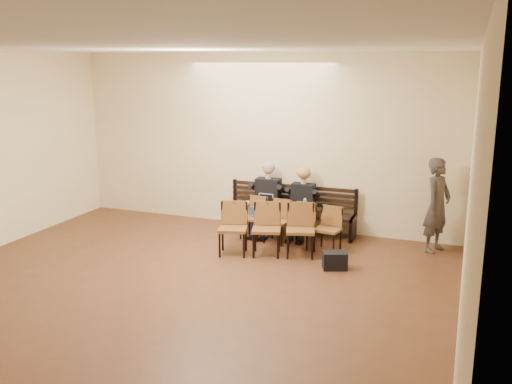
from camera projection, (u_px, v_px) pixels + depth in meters
ground at (126, 327)px, 7.35m from camera, size 10.00×10.00×0.00m
room_walls at (150, 124)px, 7.49m from camera, size 8.02×10.01×3.51m
bench at (290, 222)px, 11.27m from camera, size 2.60×0.90×0.45m
seated_man at (266, 198)px, 11.21m from camera, size 0.59×0.82×1.42m
seated_woman at (302, 204)px, 10.98m from camera, size 0.55×0.76×1.27m
laptop at (263, 207)px, 11.05m from camera, size 0.33×0.27×0.22m
water_bottle at (305, 211)px, 10.75m from camera, size 0.08×0.08×0.24m
bag at (335, 260)px, 9.35m from camera, size 0.46×0.39×0.29m
passerby at (438, 198)px, 10.05m from camera, size 0.72×0.84×1.95m
chair_row_front at (289, 224)px, 10.52m from camera, size 2.01×0.74×0.81m
chair_row_back at (266, 230)px, 9.94m from camera, size 1.74×0.95×0.93m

